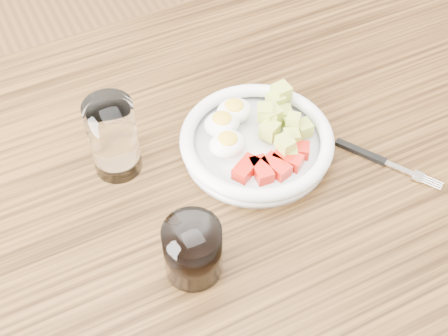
{
  "coord_description": "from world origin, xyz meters",
  "views": [
    {
      "loc": [
        -0.27,
        -0.52,
        1.52
      ],
      "look_at": [
        -0.01,
        0.01,
        0.8
      ],
      "focal_mm": 50.0,
      "sensor_mm": 36.0,
      "label": 1
    }
  ],
  "objects": [
    {
      "name": "bowl",
      "position": [
        0.06,
        0.05,
        0.79
      ],
      "size": [
        0.24,
        0.24,
        0.06
      ],
      "color": "white",
      "rests_on": "dining_table"
    },
    {
      "name": "water_glass",
      "position": [
        -0.14,
        0.11,
        0.84
      ],
      "size": [
        0.07,
        0.07,
        0.13
      ],
      "primitive_type": "cylinder",
      "color": "white",
      "rests_on": "dining_table"
    },
    {
      "name": "coffee_glass",
      "position": [
        -0.11,
        -0.11,
        0.81
      ],
      "size": [
        0.08,
        0.08,
        0.09
      ],
      "color": "white",
      "rests_on": "dining_table"
    },
    {
      "name": "dining_table",
      "position": [
        0.0,
        0.0,
        0.67
      ],
      "size": [
        1.5,
        0.9,
        0.77
      ],
      "color": "brown",
      "rests_on": "ground"
    },
    {
      "name": "fork",
      "position": [
        0.22,
        -0.06,
        0.77
      ],
      "size": [
        0.1,
        0.16,
        0.01
      ],
      "color": "black",
      "rests_on": "dining_table"
    }
  ]
}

